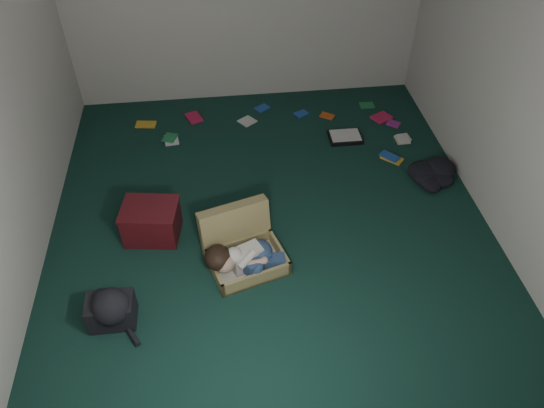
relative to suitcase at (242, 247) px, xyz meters
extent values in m
plane|color=#113028|center=(0.29, 0.42, -0.14)|extent=(4.50, 4.50, 0.00)
plane|color=silver|center=(0.29, -1.83, 1.16)|extent=(4.50, 0.00, 4.50)
plane|color=silver|center=(2.29, 0.42, 1.16)|extent=(0.00, 4.50, 4.50)
cube|color=#9C8C56|center=(0.04, -0.12, -0.07)|extent=(0.72, 0.60, 0.14)
cube|color=silver|center=(0.04, -0.12, -0.10)|extent=(0.65, 0.53, 0.02)
cube|color=#9C8C56|center=(-0.05, 0.16, 0.08)|extent=(0.65, 0.36, 0.45)
cube|color=silver|center=(0.02, -0.14, 0.02)|extent=(0.30, 0.25, 0.19)
sphere|color=tan|center=(-0.16, -0.22, 0.07)|extent=(0.17, 0.17, 0.17)
ellipsoid|color=black|center=(-0.21, -0.19, 0.10)|extent=(0.22, 0.23, 0.19)
ellipsoid|color=navy|center=(0.15, -0.09, 0.02)|extent=(0.20, 0.23, 0.19)
cube|color=navy|center=(0.11, -0.21, 0.01)|extent=(0.25, 0.23, 0.12)
cube|color=navy|center=(0.24, -0.18, -0.01)|extent=(0.21, 0.11, 0.10)
sphere|color=white|center=(0.31, -0.13, -0.03)|extent=(0.10, 0.10, 0.10)
sphere|color=white|center=(0.33, -0.19, -0.04)|extent=(0.09, 0.09, 0.09)
cylinder|color=tan|center=(0.10, -0.24, 0.06)|extent=(0.17, 0.10, 0.06)
cube|color=#4A0F15|center=(-0.78, 0.37, 0.02)|extent=(0.52, 0.43, 0.31)
cube|color=#4A0F15|center=(-0.78, 0.37, 0.19)|extent=(0.54, 0.45, 0.02)
cube|color=black|center=(1.27, 1.62, -0.11)|extent=(0.36, 0.27, 0.04)
cube|color=white|center=(1.27, 1.62, -0.09)|extent=(0.32, 0.24, 0.01)
cube|color=gold|center=(-0.94, 2.15, -0.13)|extent=(0.18, 0.13, 0.02)
cube|color=#CD1B4B|center=(-0.39, 2.22, -0.13)|extent=(0.22, 0.21, 0.02)
cube|color=silver|center=(0.22, 2.08, -0.13)|extent=(0.18, 0.21, 0.02)
cube|color=#1E4FA7|center=(0.87, 2.15, -0.13)|extent=(0.19, 0.21, 0.02)
cube|color=#D85319|center=(1.16, 2.08, -0.13)|extent=(0.22, 0.21, 0.02)
cube|color=#217942|center=(1.69, 2.25, -0.13)|extent=(0.19, 0.15, 0.02)
cube|color=#A0288D|center=(1.89, 1.82, -0.13)|extent=(0.22, 0.22, 0.02)
cube|color=beige|center=(1.90, 1.51, -0.13)|extent=(0.17, 0.20, 0.02)
cube|color=gold|center=(1.68, 1.19, -0.13)|extent=(0.20, 0.22, 0.02)
cube|color=#CD1B4B|center=(1.79, 1.96, -0.13)|extent=(0.22, 0.20, 0.02)
cube|color=silver|center=(-0.64, 1.81, -0.13)|extent=(0.20, 0.16, 0.02)
cube|color=#1E4FA7|center=(0.43, 2.34, -0.13)|extent=(0.22, 0.22, 0.02)
camera|label=1|loc=(-0.12, -3.08, 3.34)|focal=35.00mm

